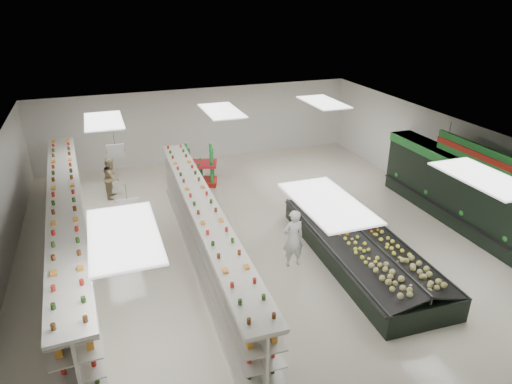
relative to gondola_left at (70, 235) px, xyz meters
name	(u,v)px	position (x,y,z in m)	size (l,w,h in m)	color
floor	(260,243)	(5.31, -0.69, -0.92)	(16.00, 16.00, 0.00)	beige
ceiling	(260,143)	(5.31, -0.69, 2.28)	(14.00, 16.00, 0.02)	white
wall_back	(199,125)	(5.31, 7.31, 0.68)	(14.00, 0.02, 3.20)	silver
wall_right	(454,167)	(12.31, -0.69, 0.68)	(0.02, 16.00, 3.20)	silver
produce_wall_case	(474,196)	(11.84, -2.19, 0.32)	(0.93, 8.00, 2.20)	black
aisle_sign_near	(128,207)	(1.51, -2.69, 1.83)	(0.52, 0.06, 0.75)	white
aisle_sign_far	(116,151)	(1.51, 1.31, 1.83)	(0.52, 0.06, 0.75)	white
hortifruti_banner	(476,154)	(11.55, -2.19, 1.73)	(0.12, 3.20, 0.95)	#1D7029
gondola_left	(70,235)	(0.00, 0.00, 0.00)	(1.41, 11.55, 2.00)	silver
gondola_center	(205,236)	(3.49, -1.20, -0.08)	(1.06, 10.59, 1.83)	silver
produce_island	(361,247)	(7.68, -2.54, -0.49)	(2.51, 6.35, 0.94)	black
soda_endcap	(200,166)	(4.65, 4.37, -0.12)	(1.49, 1.23, 1.64)	#A51B12
shopper_main	(293,238)	(5.76, -2.12, -0.07)	(0.62, 0.41, 1.70)	silver
shopper_background	(112,178)	(1.32, 4.31, -0.15)	(0.75, 0.46, 1.54)	tan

